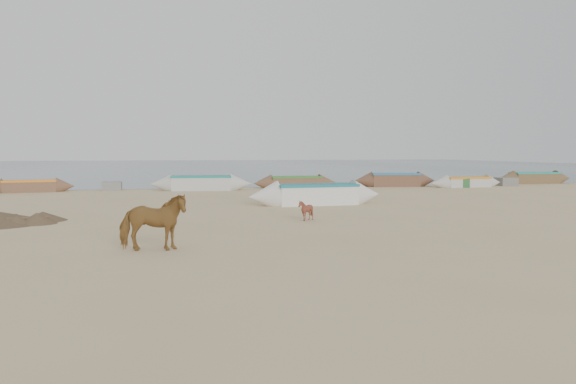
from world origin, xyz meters
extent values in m
plane|color=tan|center=(0.00, 0.00, 0.00)|extent=(140.00, 140.00, 0.00)
plane|color=slate|center=(0.00, 82.00, 0.01)|extent=(160.00, 160.00, 0.00)
imported|color=brown|center=(-4.90, -2.09, 0.74)|extent=(1.82, 0.99, 1.47)
imported|color=brown|center=(0.46, 3.09, 0.38)|extent=(0.71, 0.63, 0.77)
sphere|color=orange|center=(7.33, 18.88, 0.22)|extent=(0.44, 0.44, 0.44)
cube|color=slate|center=(-7.87, 21.30, 0.28)|extent=(1.20, 1.10, 0.56)
cube|color=#2B6031|center=(15.54, 19.25, 0.32)|extent=(1.50, 1.20, 0.64)
cube|color=slate|center=(20.12, 20.16, 0.30)|extent=(1.30, 1.20, 0.60)
camera|label=1|loc=(-4.62, -16.71, 2.55)|focal=35.00mm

